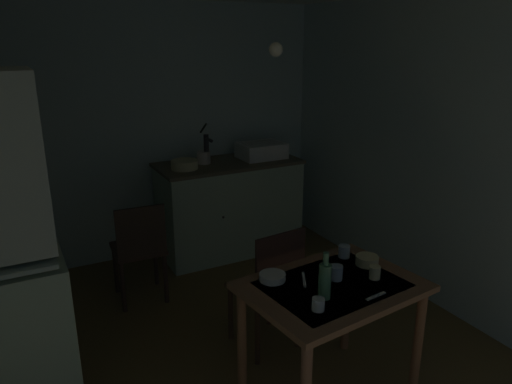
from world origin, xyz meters
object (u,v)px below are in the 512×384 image
at_px(hand_pump, 207,146).
at_px(serving_bowl_wide, 272,277).
at_px(teacup_cream, 344,251).
at_px(chair_far_side, 270,286).
at_px(dining_table, 332,302).
at_px(sink_basin, 261,150).
at_px(chair_by_counter, 140,248).
at_px(mixing_bowl_counter, 184,165).
at_px(glass_bottle, 325,280).

relative_size(hand_pump, serving_bowl_wide, 2.57).
xyz_separation_m(hand_pump, teacup_cream, (0.10, -2.00, -0.30)).
distance_m(chair_far_side, teacup_cream, 0.58).
bearing_deg(dining_table, sink_basin, 71.45).
distance_m(dining_table, serving_bowl_wide, 0.37).
height_order(sink_basin, chair_by_counter, sink_basin).
xyz_separation_m(mixing_bowl_counter, serving_bowl_wide, (-0.19, -1.96, -0.19)).
bearing_deg(serving_bowl_wide, glass_bottle, -64.30).
distance_m(hand_pump, serving_bowl_wide, 2.12).
distance_m(teacup_cream, glass_bottle, 0.54).
distance_m(serving_bowl_wide, teacup_cream, 0.55).
relative_size(dining_table, chair_far_side, 1.15).
relative_size(sink_basin, teacup_cream, 5.72).
bearing_deg(teacup_cream, sink_basin, 76.57).
relative_size(sink_basin, glass_bottle, 1.67).
distance_m(hand_pump, dining_table, 2.30).
bearing_deg(dining_table, chair_far_side, 97.30).
distance_m(sink_basin, dining_table, 2.36).
bearing_deg(teacup_cream, chair_far_side, 136.66).
xyz_separation_m(dining_table, chair_by_counter, (-0.68, 1.63, -0.17)).
bearing_deg(teacup_cream, chair_by_counter, 124.94).
height_order(teacup_cream, glass_bottle, glass_bottle).
bearing_deg(sink_basin, serving_bowl_wide, -116.89).
relative_size(serving_bowl_wide, glass_bottle, 0.58).
bearing_deg(mixing_bowl_counter, glass_bottle, -91.06).
height_order(dining_table, serving_bowl_wide, serving_bowl_wide).
xyz_separation_m(sink_basin, teacup_cream, (-0.47, -1.95, -0.21)).
xyz_separation_m(sink_basin, glass_bottle, (-0.87, -2.31, -0.14)).
distance_m(chair_by_counter, glass_bottle, 1.86).
relative_size(chair_by_counter, teacup_cream, 11.18).
height_order(mixing_bowl_counter, chair_far_side, mixing_bowl_counter).
distance_m(sink_basin, chair_far_side, 1.89).
bearing_deg(serving_bowl_wide, dining_table, -35.79).
bearing_deg(chair_far_side, chair_by_counter, 120.32).
height_order(mixing_bowl_counter, glass_bottle, glass_bottle).
xyz_separation_m(hand_pump, chair_far_side, (-0.25, -1.67, -0.62)).
bearing_deg(sink_basin, teacup_cream, -103.43).
distance_m(mixing_bowl_counter, serving_bowl_wide, 1.97).
height_order(chair_far_side, serving_bowl_wide, chair_far_side).
bearing_deg(teacup_cream, mixing_bowl_counter, 100.86).
xyz_separation_m(serving_bowl_wide, glass_bottle, (0.14, -0.30, 0.09)).
bearing_deg(mixing_bowl_counter, serving_bowl_wide, -95.45).
xyz_separation_m(mixing_bowl_counter, teacup_cream, (0.36, -1.90, -0.17)).
xyz_separation_m(sink_basin, serving_bowl_wide, (-1.02, -2.01, -0.23)).
relative_size(chair_far_side, glass_bottle, 3.43).
xyz_separation_m(sink_basin, dining_table, (-0.74, -2.21, -0.37)).
bearing_deg(hand_pump, dining_table, -94.34).
xyz_separation_m(sink_basin, chair_by_counter, (-1.42, -0.58, -0.54)).
distance_m(hand_pump, mixing_bowl_counter, 0.31).
xyz_separation_m(hand_pump, serving_bowl_wide, (-0.45, -2.05, -0.32)).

